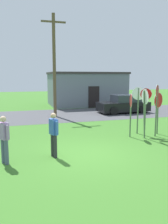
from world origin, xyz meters
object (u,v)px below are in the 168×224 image
(stop_sign_low_front, at_px, (158,106))
(stop_sign_tallest, at_px, (146,105))
(parked_car_on_street, at_px, (124,105))
(stop_sign_leaning_right, at_px, (138,103))
(stop_sign_leaning_left, at_px, (145,105))
(person_holding_notes, at_px, (54,132))
(stop_sign_far_back, at_px, (157,102))
(stop_sign_center_cluster, at_px, (131,108))
(utility_pole, at_px, (54,64))
(person_near_signs, at_px, (4,137))

(stop_sign_low_front, bearing_deg, stop_sign_tallest, -172.18)
(parked_car_on_street, distance_m, stop_sign_leaning_right, 7.31)
(stop_sign_leaning_left, distance_m, person_holding_notes, 4.91)
(stop_sign_far_back, bearing_deg, stop_sign_center_cluster, 169.41)
(utility_pole, relative_size, person_near_signs, 4.47)
(stop_sign_low_front, height_order, person_holding_notes, stop_sign_low_front)
(stop_sign_far_back, bearing_deg, stop_sign_leaning_left, -167.64)
(person_holding_notes, bearing_deg, parked_car_on_street, 50.94)
(parked_car_on_street, bearing_deg, person_near_signs, -134.49)
(stop_sign_center_cluster, bearing_deg, utility_pole, 110.10)
(parked_car_on_street, xyz_separation_m, stop_sign_low_front, (-1.58, -7.14, 0.83))
(stop_sign_leaning_left, distance_m, stop_sign_leaning_right, 0.96)
(parked_car_on_street, bearing_deg, stop_sign_tallest, -108.29)
(utility_pole, distance_m, person_near_signs, 10.15)
(stop_sign_tallest, bearing_deg, stop_sign_far_back, -34.61)
(parked_car_on_street, bearing_deg, stop_sign_center_cluster, -114.06)
(parked_car_on_street, height_order, stop_sign_low_front, stop_sign_low_front)
(stop_sign_center_cluster, xyz_separation_m, stop_sign_tallest, (0.87, 0.06, 0.13))
(utility_pole, bearing_deg, person_near_signs, -109.66)
(stop_sign_tallest, xyz_separation_m, person_near_signs, (-6.74, -2.06, -0.66))
(stop_sign_center_cluster, relative_size, stop_sign_leaning_right, 0.88)
(utility_pole, xyz_separation_m, stop_sign_tallest, (3.48, -7.08, -2.34))
(stop_sign_leaning_right, height_order, person_near_signs, stop_sign_leaning_right)
(person_holding_notes, bearing_deg, stop_sign_leaning_right, 25.74)
(stop_sign_leaning_left, bearing_deg, parked_car_on_street, 70.49)
(parked_car_on_street, relative_size, stop_sign_far_back, 1.66)
(stop_sign_far_back, height_order, stop_sign_leaning_right, stop_sign_far_back)
(stop_sign_leaning_left, xyz_separation_m, stop_sign_leaning_right, (0.19, 0.95, 0.02))
(stop_sign_center_cluster, height_order, stop_sign_leaning_left, stop_sign_leaning_left)
(stop_sign_far_back, height_order, person_near_signs, stop_sign_far_back)
(stop_sign_far_back, bearing_deg, stop_sign_leaning_right, 127.56)
(stop_sign_far_back, distance_m, person_holding_notes, 5.71)
(stop_sign_leaning_left, distance_m, person_near_signs, 6.63)
(stop_sign_tallest, bearing_deg, stop_sign_leaning_left, -125.66)
(stop_sign_low_front, height_order, stop_sign_leaning_left, stop_sign_leaning_left)
(utility_pole, distance_m, stop_sign_leaning_right, 7.74)
(stop_sign_tallest, distance_m, stop_sign_leaning_left, 0.59)
(utility_pole, relative_size, stop_sign_center_cluster, 3.44)
(person_near_signs, bearing_deg, person_holding_notes, 6.32)
(stop_sign_leaning_right, bearing_deg, utility_pole, 116.70)
(stop_sign_tallest, relative_size, person_near_signs, 1.45)
(person_near_signs, bearing_deg, stop_sign_low_front, 16.00)
(stop_sign_tallest, relative_size, stop_sign_leaning_left, 1.01)
(parked_car_on_street, distance_m, stop_sign_low_front, 7.35)
(utility_pole, bearing_deg, parked_car_on_street, 1.66)
(stop_sign_low_front, relative_size, stop_sign_leaning_left, 0.91)
(stop_sign_tallest, distance_m, person_holding_notes, 5.37)
(stop_sign_far_back, bearing_deg, person_near_signs, -166.29)
(utility_pole, xyz_separation_m, stop_sign_low_front, (4.30, -6.97, -2.43))
(utility_pole, distance_m, stop_sign_tallest, 8.23)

